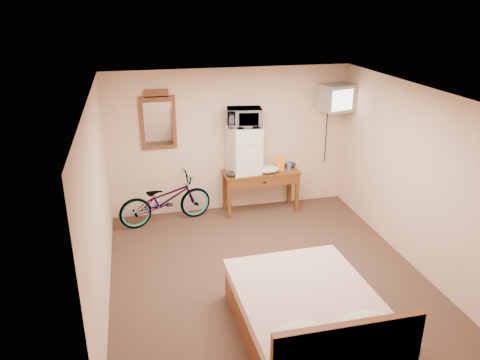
{
  "coord_description": "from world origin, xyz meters",
  "views": [
    {
      "loc": [
        -1.62,
        -5.31,
        3.57
      ],
      "look_at": [
        -0.2,
        0.72,
        1.14
      ],
      "focal_mm": 35.0,
      "sensor_mm": 36.0,
      "label": 1
    }
  ],
  "objects": [
    {
      "name": "bed",
      "position": [
        0.1,
        -1.38,
        0.3
      ],
      "size": [
        1.54,
        2.01,
        0.9
      ],
      "color": "brown",
      "rests_on": "floor"
    },
    {
      "name": "blue_cup",
      "position": [
        0.97,
        1.96,
        0.81
      ],
      "size": [
        0.07,
        0.07,
        0.13
      ],
      "primitive_type": "cylinder",
      "color": "blue",
      "rests_on": "desk"
    },
    {
      "name": "microwave",
      "position": [
        0.18,
        2.05,
        1.72
      ],
      "size": [
        0.61,
        0.46,
        0.31
      ],
      "primitive_type": "imported",
      "rotation": [
        0.0,
        0.0,
        -0.16
      ],
      "color": "white",
      "rests_on": "mini_fridge"
    },
    {
      "name": "wall_mirror",
      "position": [
        -1.22,
        2.27,
        1.68
      ],
      "size": [
        0.58,
        0.04,
        0.99
      ],
      "color": "brown",
      "rests_on": "room"
    },
    {
      "name": "room",
      "position": [
        -0.0,
        0.0,
        1.25
      ],
      "size": [
        4.6,
        4.64,
        2.5
      ],
      "color": "#483024",
      "rests_on": "ground"
    },
    {
      "name": "cloth_cream",
      "position": [
        0.58,
        1.94,
        0.81
      ],
      "size": [
        0.39,
        0.3,
        0.12
      ],
      "primitive_type": "ellipsoid",
      "color": "beige",
      "rests_on": "desk"
    },
    {
      "name": "cloth_dark_a",
      "position": [
        -0.04,
        1.9,
        0.8
      ],
      "size": [
        0.25,
        0.19,
        0.1
      ],
      "primitive_type": "ellipsoid",
      "color": "black",
      "rests_on": "desk"
    },
    {
      "name": "desk",
      "position": [
        0.48,
        2.0,
        0.63
      ],
      "size": [
        1.32,
        0.51,
        0.75
      ],
      "color": "brown",
      "rests_on": "floor"
    },
    {
      "name": "mini_fridge",
      "position": [
        0.18,
        2.05,
        1.16
      ],
      "size": [
        0.56,
        0.55,
        0.81
      ],
      "color": "white",
      "rests_on": "desk"
    },
    {
      "name": "cloth_dark_b",
      "position": [
        1.05,
        2.12,
        0.8
      ],
      "size": [
        0.2,
        0.16,
        0.09
      ],
      "primitive_type": "ellipsoid",
      "color": "black",
      "rests_on": "desk"
    },
    {
      "name": "snack_bag",
      "position": [
        0.81,
        1.99,
        0.87
      ],
      "size": [
        0.13,
        0.09,
        0.24
      ],
      "primitive_type": "cube",
      "rotation": [
        0.0,
        0.0,
        -0.18
      ],
      "color": "orange",
      "rests_on": "desk"
    },
    {
      "name": "crt_television",
      "position": [
        1.8,
        2.02,
        1.97
      ],
      "size": [
        0.61,
        0.65,
        0.45
      ],
      "color": "black",
      "rests_on": "room"
    },
    {
      "name": "bicycle",
      "position": [
        -1.2,
        1.94,
        0.41
      ],
      "size": [
        1.65,
        0.86,
        0.83
      ],
      "primitive_type": "imported",
      "rotation": [
        0.0,
        0.0,
        1.78
      ],
      "color": "black",
      "rests_on": "floor"
    }
  ]
}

